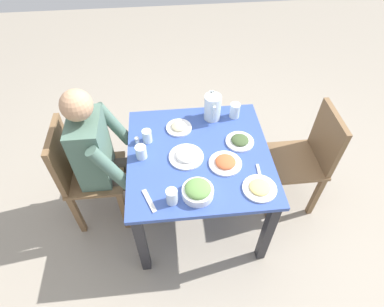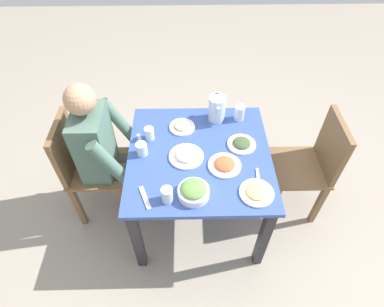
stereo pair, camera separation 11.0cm
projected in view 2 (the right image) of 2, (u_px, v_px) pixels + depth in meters
The scene contains 19 objects.
ground_plane at pixel (198, 212), 2.60m from camera, with size 8.00×8.00×0.00m, color gray.
dining_table at pixel (199, 165), 2.16m from camera, with size 0.94×0.94×0.71m.
chair_near at pixel (85, 164), 2.28m from camera, with size 0.40×0.40×0.89m.
chair_far at pixel (311, 163), 2.29m from camera, with size 0.40×0.40×0.89m.
diner_near at pixel (110, 150), 2.17m from camera, with size 0.48×0.53×1.18m.
water_pitcher at pixel (217, 108), 2.24m from camera, with size 0.16×0.12×0.19m.
salad_bowl at pixel (194, 191), 1.82m from camera, with size 0.19×0.19×0.09m.
plate_beans at pixel (182, 126), 2.23m from camera, with size 0.18×0.18×0.04m.
plate_rice_curry at pixel (225, 165), 1.99m from camera, with size 0.21×0.21×0.04m.
plate_yoghurt at pixel (186, 155), 2.04m from camera, with size 0.23×0.23×0.05m.
plate_dolmas at pixel (242, 144), 2.12m from camera, with size 0.19×0.19×0.04m.
plate_fries at pixel (257, 192), 1.85m from camera, with size 0.21×0.21×0.04m.
water_glass_near_right at pixel (149, 134), 2.14m from camera, with size 0.06×0.06×0.09m, color silver.
water_glass_center at pixel (239, 113), 2.27m from camera, with size 0.07×0.07×0.11m, color silver.
water_glass_near_left at pixel (142, 149), 2.04m from camera, with size 0.07×0.07×0.09m, color silver.
water_glass_far_right at pixel (167, 195), 1.80m from camera, with size 0.07×0.07×0.10m, color silver.
salt_shaker at pixel (139, 138), 2.14m from camera, with size 0.03×0.03×0.05m.
fork_near at pixel (145, 198), 1.84m from camera, with size 0.17×0.03×0.01m, color silver.
knife_near at pixel (258, 180), 1.93m from camera, with size 0.18×0.02×0.01m, color silver.
Camera 2 is at (1.39, -0.08, 2.24)m, focal length 29.66 mm.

